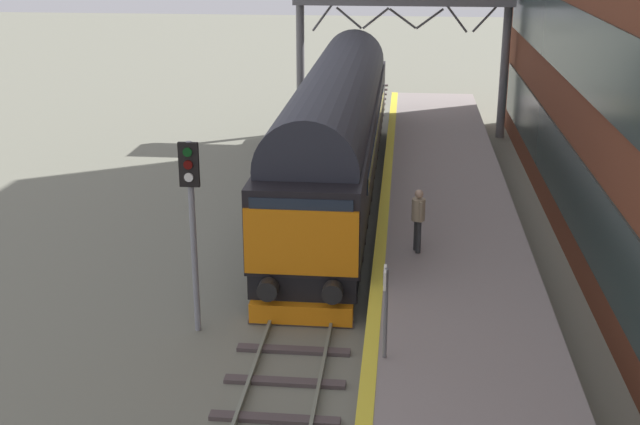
{
  "coord_description": "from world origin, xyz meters",
  "views": [
    {
      "loc": [
        2.25,
        -19.68,
        8.86
      ],
      "look_at": [
        0.2,
        0.35,
        1.97
      ],
      "focal_mm": 47.01,
      "sensor_mm": 36.0,
      "label": 1
    }
  ],
  "objects_px": {
    "signal_post_mid": "(192,213)",
    "platform_number_sign": "(385,299)",
    "waiting_passenger": "(418,215)",
    "diesel_locomotive": "(337,126)"
  },
  "relations": [
    {
      "from": "signal_post_mid",
      "to": "waiting_passenger",
      "type": "bearing_deg",
      "value": 30.54
    },
    {
      "from": "diesel_locomotive",
      "to": "signal_post_mid",
      "type": "distance_m",
      "value": 10.68
    },
    {
      "from": "waiting_passenger",
      "to": "signal_post_mid",
      "type": "bearing_deg",
      "value": 104.54
    },
    {
      "from": "diesel_locomotive",
      "to": "platform_number_sign",
      "type": "height_order",
      "value": "diesel_locomotive"
    },
    {
      "from": "diesel_locomotive",
      "to": "waiting_passenger",
      "type": "height_order",
      "value": "diesel_locomotive"
    },
    {
      "from": "signal_post_mid",
      "to": "platform_number_sign",
      "type": "xyz_separation_m",
      "value": [
        4.35,
        -2.69,
        -0.65
      ]
    },
    {
      "from": "signal_post_mid",
      "to": "waiting_passenger",
      "type": "distance_m",
      "value": 5.9
    },
    {
      "from": "diesel_locomotive",
      "to": "signal_post_mid",
      "type": "bearing_deg",
      "value": -102.68
    },
    {
      "from": "signal_post_mid",
      "to": "platform_number_sign",
      "type": "distance_m",
      "value": 5.16
    },
    {
      "from": "signal_post_mid",
      "to": "platform_number_sign",
      "type": "height_order",
      "value": "signal_post_mid"
    }
  ]
}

